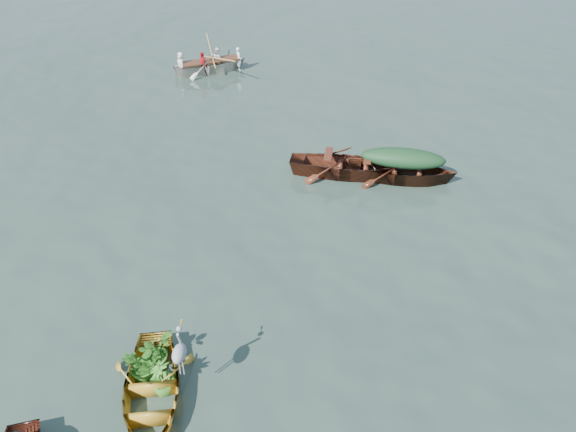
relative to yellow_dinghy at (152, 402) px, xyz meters
The scene contains 11 objects.
ground 3.52m from the yellow_dinghy, 37.44° to the left, with size 140.00×140.00×0.00m, color #31443A.
yellow_dinghy is the anchor object (origin of this frame).
green_tarp_boat 8.83m from the yellow_dinghy, 58.72° to the left, with size 1.25×4.01×0.91m, color #41190F.
open_wooden_boat 8.29m from the yellow_dinghy, 67.70° to the left, with size 1.34×4.31×1.00m, color maroon.
rowed_boat 15.20m from the yellow_dinghy, 98.05° to the left, with size 1.20×3.99×0.93m, color white.
green_tarp_cover 8.86m from the yellow_dinghy, 58.72° to the left, with size 0.69×2.21×0.52m, color #193F1F.
thwart_benches 8.31m from the yellow_dinghy, 67.70° to the left, with size 0.80×2.16×0.04m, color #471E10, non-canonical shape.
heron 1.05m from the yellow_dinghy, 18.22° to the left, with size 0.28×0.40×0.92m, color #9FA1A8, non-canonical shape.
dinghy_weeds 0.92m from the yellow_dinghy, 100.25° to the left, with size 0.70×0.90×0.60m, color #316B1C.
rowers 15.23m from the yellow_dinghy, 98.05° to the left, with size 1.08×2.79×0.76m, color silver.
oars 15.21m from the yellow_dinghy, 98.05° to the left, with size 2.60×0.60×0.06m, color #A87F3F, non-canonical shape.
Camera 1 is at (-0.03, -7.76, 7.79)m, focal length 35.00 mm.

